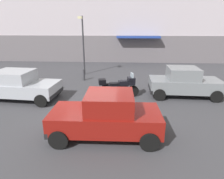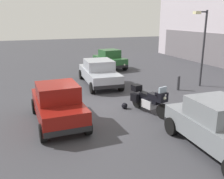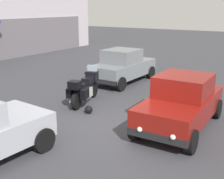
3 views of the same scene
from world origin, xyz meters
name	(u,v)px [view 2 (image 2 of 3)]	position (x,y,z in m)	size (l,w,h in m)	color
ground_plane	(95,109)	(0.00, 0.00, 0.00)	(80.00, 80.00, 0.00)	#38383D
motorcycle	(149,99)	(1.25, 2.11, 0.62)	(2.23, 1.03, 1.36)	black
helmet	(125,106)	(0.41, 1.31, 0.14)	(0.28, 0.28, 0.28)	black
car_hatchback_near	(58,104)	(0.96, -1.82, 0.81)	(3.90, 1.84, 1.64)	maroon
car_sedan_far	(99,72)	(-4.20, 1.58, 0.78)	(4.67, 2.21, 1.56)	#9EA3AD
car_compact_side	(110,59)	(-8.87, 4.02, 0.77)	(3.60, 2.05, 1.56)	#235128
car_wagon_end	(219,126)	(4.90, 2.56, 0.81)	(3.92, 1.89, 1.64)	slate
streetlamp_curbside	(202,41)	(-1.64, 7.16, 2.76)	(0.28, 0.94, 4.50)	#2D2D33
bollard_curbside	(179,82)	(-1.33, 5.49, 0.46)	(0.16, 0.16, 0.87)	#333338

